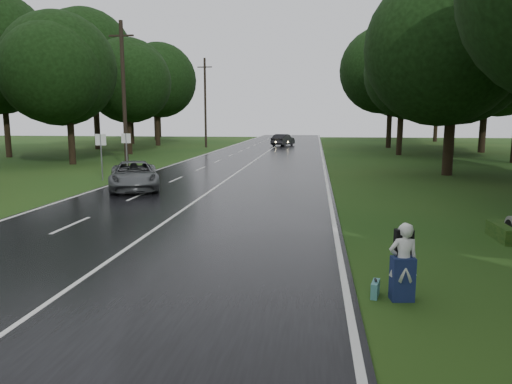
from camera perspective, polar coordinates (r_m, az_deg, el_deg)
The scene contains 17 objects.
ground at distance 13.89m, azimuth -14.70°, elevation -6.29°, with size 160.00×160.00×0.00m, color #234113.
road at distance 33.01m, azimuth -1.73°, elevation 2.76°, with size 12.00×140.00×0.04m, color black.
lane_center at distance 33.00m, azimuth -1.73°, elevation 2.81°, with size 0.12×140.00×0.01m, color silver.
grey_car at distance 24.35m, azimuth -14.68°, elevation 1.97°, with size 2.34×5.07×1.41m, color #4C5051.
far_car at distance 61.62m, azimuth 3.33°, elevation 6.37°, with size 1.63×4.67×1.54m, color black.
hitchhiker at distance 9.77m, azimuth 17.53°, elevation -8.43°, with size 0.63×0.58×1.59m.
suitcase at distance 9.98m, azimuth 14.37°, elevation -11.41°, with size 0.13×0.45×0.32m, color teal.
utility_pole_mid at distance 35.34m, azimuth -15.49°, elevation 2.82°, with size 1.80×0.28×10.35m, color black, non-canonical shape.
utility_pole_far at distance 59.14m, azimuth -6.13°, elevation 5.45°, with size 1.80×0.28×10.91m, color black, non-canonical shape.
road_sign_a at distance 28.71m, azimuth -18.23°, elevation 1.34°, with size 0.65×0.10×2.70m, color white, non-canonical shape.
road_sign_b at distance 32.04m, azimuth -15.43°, elevation 2.22°, with size 0.63×0.10×2.62m, color white, non-canonical shape.
tree_left_d at distance 39.77m, azimuth -21.48°, elevation 3.18°, with size 7.90×7.90×12.35m, color black, non-canonical shape.
tree_left_e at distance 49.49m, azimuth -15.17°, elevation 4.51°, with size 8.03×8.03×12.55m, color black, non-canonical shape.
tree_left_f at distance 64.25m, azimuth -11.87°, elevation 5.58°, with size 9.45×9.45×14.76m, color black, non-canonical shape.
tree_right_d at distance 32.33m, azimuth 22.28°, elevation 1.93°, with size 8.22×8.22×12.85m, color black, non-canonical shape.
tree_right_e at distance 48.59m, azimuth 17.04°, elevation 4.35°, with size 8.87×8.87×13.86m, color black, non-canonical shape.
tree_right_f at distance 60.38m, azimuth 15.85°, elevation 5.23°, with size 10.45×10.45×16.32m, color black, non-canonical shape.
Camera 1 is at (5.10, -12.41, 3.59)m, focal length 32.72 mm.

